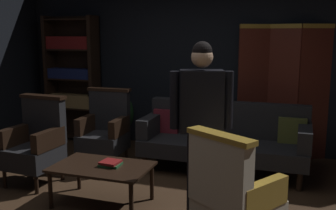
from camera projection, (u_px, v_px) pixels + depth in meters
The scene contains 13 objects.
ground_plane at pixel (143, 210), 4.00m from camera, with size 10.00×10.00×0.00m, color #3D2819.
back_wall at pixel (203, 58), 6.03m from camera, with size 7.20×0.10×2.80m, color black.
folding_screen at pixel (283, 90), 5.56m from camera, with size 1.25×0.30×1.90m.
bookshelf at pixel (73, 76), 6.53m from camera, with size 0.90×0.32×2.05m.
velvet_couch at pixel (224, 137), 5.09m from camera, with size 2.12×0.78×0.88m.
coffee_table at pixel (102, 170), 4.08m from camera, with size 1.00×0.64×0.42m.
armchair_gilt_accent at pixel (233, 198), 3.11m from camera, with size 0.80×0.79×1.04m.
armchair_wing_left at pixel (36, 143), 4.67m from camera, with size 0.61×0.61×1.04m.
armchair_wing_right at pixel (105, 130), 5.28m from camera, with size 0.61×0.60×1.04m.
standing_figure at pixel (201, 114), 3.68m from camera, with size 0.56×0.33×1.70m.
potted_plant at pixel (115, 116), 6.10m from camera, with size 0.59×0.59×0.89m.
book_green_cloth at pixel (111, 164), 4.07m from camera, with size 0.21×0.18×0.02m, color #1E4C28.
book_red_leather at pixel (110, 162), 4.07m from camera, with size 0.18×0.19×0.03m, color maroon.
Camera 1 is at (1.45, -3.46, 1.77)m, focal length 42.05 mm.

